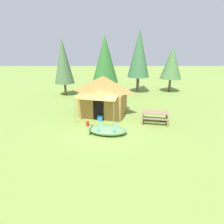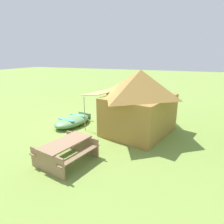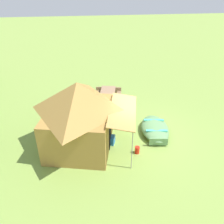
{
  "view_description": "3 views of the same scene",
  "coord_description": "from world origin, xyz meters",
  "views": [
    {
      "loc": [
        0.37,
        -11.52,
        5.09
      ],
      "look_at": [
        0.32,
        1.12,
        0.77
      ],
      "focal_mm": 31.46,
      "sensor_mm": 36.0,
      "label": 1
    },
    {
      "loc": [
        8.4,
        4.96,
        3.6
      ],
      "look_at": [
        -0.49,
        1.33,
        0.79
      ],
      "focal_mm": 31.4,
      "sensor_mm": 36.0,
      "label": 2
    },
    {
      "loc": [
        -8.76,
        2.59,
        6.49
      ],
      "look_at": [
        0.27,
        1.34,
        1.22
      ],
      "focal_mm": 37.44,
      "sensor_mm": 36.0,
      "label": 3
    }
  ],
  "objects": [
    {
      "name": "canvas_cabin_tent",
      "position": [
        -0.28,
        2.79,
        1.54
      ],
      "size": [
        3.98,
        4.37,
        2.97
      ],
      "color": "#A17737",
      "rests_on": "ground_plane"
    },
    {
      "name": "beached_rowboat",
      "position": [
        0.1,
        -0.7,
        0.24
      ],
      "size": [
        2.45,
        1.6,
        0.47
      ],
      "color": "#5E8C55",
      "rests_on": "ground_plane"
    },
    {
      "name": "fuel_can",
      "position": [
        -1.24,
        0.48,
        0.16
      ],
      "size": [
        0.28,
        0.28,
        0.32
      ],
      "primitive_type": "cylinder",
      "rotation": [
        0.0,
        0.0,
        5.62
      ],
      "color": "red",
      "rests_on": "ground_plane"
    },
    {
      "name": "cooler_box",
      "position": [
        -0.41,
        1.57,
        0.2
      ],
      "size": [
        0.51,
        0.58,
        0.39
      ],
      "primitive_type": "cube",
      "rotation": [
        0.0,
        0.0,
        1.19
      ],
      "color": "#2872BF",
      "rests_on": "ground_plane"
    },
    {
      "name": "ground_plane",
      "position": [
        0.0,
        0.0,
        0.0
      ],
      "size": [
        80.0,
        80.0,
        0.0
      ],
      "primitive_type": "plane",
      "color": "olive"
    },
    {
      "name": "picnic_table",
      "position": [
        3.34,
        1.18,
        0.48
      ],
      "size": [
        2.1,
        1.87,
        0.76
      ],
      "color": "#967354",
      "rests_on": "ground_plane"
    }
  ]
}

